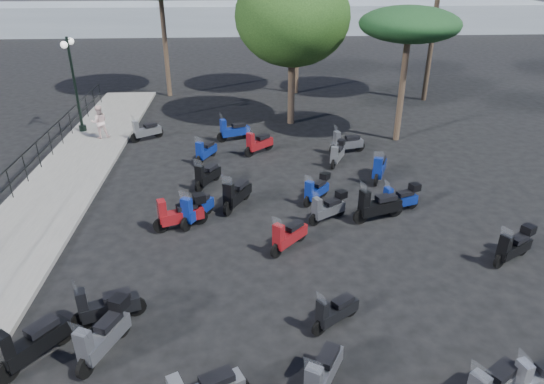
{
  "coord_description": "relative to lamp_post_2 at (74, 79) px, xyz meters",
  "views": [
    {
      "loc": [
        0.51,
        -12.47,
        7.98
      ],
      "look_at": [
        1.33,
        1.24,
        1.2
      ],
      "focal_mm": 32.0,
      "sensor_mm": 36.0,
      "label": 1
    }
  ],
  "objects": [
    {
      "name": "ground",
      "position": [
        7.41,
        -10.75,
        -2.69
      ],
      "size": [
        120.0,
        120.0,
        0.0
      ],
      "primitive_type": "plane",
      "color": "black",
      "rests_on": "ground"
    },
    {
      "name": "sidewalk",
      "position": [
        0.91,
        -7.75,
        -2.62
      ],
      "size": [
        3.0,
        30.0,
        0.15
      ],
      "primitive_type": "cube",
      "color": "slate",
      "rests_on": "ground"
    },
    {
      "name": "railing",
      "position": [
        -0.39,
        -7.95,
        -1.79
      ],
      "size": [
        0.04,
        26.04,
        1.1
      ],
      "color": "black",
      "rests_on": "sidewalk"
    },
    {
      "name": "lamp_post_2",
      "position": [
        0.0,
        0.0,
        0.0
      ],
      "size": [
        0.36,
        1.31,
        4.46
      ],
      "rotation": [
        0.0,
        0.0,
        0.02
      ],
      "color": "black",
      "rests_on": "sidewalk"
    },
    {
      "name": "pedestrian_far",
      "position": [
        1.2,
        -1.12,
        -1.76
      ],
      "size": [
        0.9,
        0.79,
        1.57
      ],
      "primitive_type": "imported",
      "rotation": [
        0.0,
        0.0,
        3.44
      ],
      "color": "silver",
      "rests_on": "sidewalk"
    },
    {
      "name": "scooter_1",
      "position": [
        4.55,
        -13.94,
        -2.21
      ],
      "size": [
        1.67,
        0.84,
        1.39
      ],
      "rotation": [
        0.0,
        0.0,
        1.93
      ],
      "color": "black",
      "rests_on": "ground"
    },
    {
      "name": "scooter_2",
      "position": [
        3.29,
        -15.12,
        -2.17
      ],
      "size": [
        1.22,
        1.58,
        1.49
      ],
      "rotation": [
        0.0,
        0.0,
        2.51
      ],
      "color": "black",
      "rests_on": "ground"
    },
    {
      "name": "scooter_3",
      "position": [
        5.83,
        -9.53,
        -2.16
      ],
      "size": [
        1.7,
        0.91,
        1.43
      ],
      "rotation": [
        0.0,
        0.0,
        1.95
      ],
      "color": "black",
      "rests_on": "ground"
    },
    {
      "name": "scooter_4",
      "position": [
        6.26,
        -3.91,
        -2.25
      ],
      "size": [
        0.87,
        1.46,
        1.27
      ],
      "rotation": [
        0.0,
        0.0,
        2.67
      ],
      "color": "black",
      "rests_on": "ground"
    },
    {
      "name": "scooter_5",
      "position": [
        3.28,
        -1.15,
        -2.24
      ],
      "size": [
        1.42,
        1.04,
        1.32
      ],
      "rotation": [
        0.0,
        0.0,
        2.18
      ],
      "color": "black",
      "rests_on": "ground"
    },
    {
      "name": "scooter_8",
      "position": [
        4.76,
        -14.97,
        -2.16
      ],
      "size": [
        0.94,
        1.68,
        1.42
      ],
      "rotation": [
        0.0,
        0.0,
        2.73
      ],
      "color": "black",
      "rests_on": "ground"
    },
    {
      "name": "scooter_9",
      "position": [
        6.3,
        -9.19,
        -2.2
      ],
      "size": [
        1.02,
        1.59,
        1.41
      ],
      "rotation": [
        0.0,
        0.0,
        2.62
      ],
      "color": "black",
      "rests_on": "ground"
    },
    {
      "name": "scooter_10",
      "position": [
        6.48,
        -6.45,
        -2.24
      ],
      "size": [
        0.95,
        1.48,
        1.31
      ],
      "rotation": [
        0.0,
        0.0,
        2.62
      ],
      "color": "black",
      "rests_on": "ground"
    },
    {
      "name": "scooter_11",
      "position": [
        8.53,
        -3.18,
        -2.22
      ],
      "size": [
        1.33,
        1.22,
        1.35
      ],
      "rotation": [
        0.0,
        0.0,
        2.31
      ],
      "color": "black",
      "rests_on": "ground"
    },
    {
      "name": "scooter_13",
      "position": [
        9.15,
        -10.98,
        -2.23
      ],
      "size": [
        1.21,
        1.29,
        1.33
      ],
      "rotation": [
        0.0,
        0.0,
        2.39
      ],
      "color": "black",
      "rests_on": "ground"
    },
    {
      "name": "scooter_14",
      "position": [
        10.61,
        -9.32,
        -2.23
      ],
      "size": [
        1.37,
        0.97,
        1.23
      ],
      "rotation": [
        0.0,
        0.0,
        2.14
      ],
      "color": "black",
      "rests_on": "ground"
    },
    {
      "name": "scooter_15",
      "position": [
        7.59,
        -8.22,
        -2.19
      ],
      "size": [
        1.02,
        1.66,
        1.45
      ],
      "rotation": [
        0.0,
        0.0,
        2.65
      ],
      "color": "black",
      "rests_on": "ground"
    },
    {
      "name": "scooter_16",
      "position": [
        7.41,
        -1.44,
        -2.21
      ],
      "size": [
        1.67,
        0.85,
        1.39
      ],
      "rotation": [
        0.0,
        0.0,
        1.94
      ],
      "color": "black",
      "rests_on": "ground"
    },
    {
      "name": "scooter_18",
      "position": [
        9.35,
        -16.26,
        -2.21
      ],
      "size": [
        1.0,
        1.56,
        1.38
      ],
      "rotation": [
        0.0,
        0.0,
        2.62
      ],
      "color": "black",
      "rests_on": "ground"
    },
    {
      "name": "scooter_19",
      "position": [
        9.95,
        -14.36,
        -2.28
      ],
      "size": [
        1.28,
        0.95,
        1.19
      ],
      "rotation": [
        0.0,
        0.0,
        2.18
      ],
      "color": "black",
      "rests_on": "ground"
    },
    {
      "name": "scooter_20",
      "position": [
        10.43,
        -7.9,
        -2.24
      ],
      "size": [
        1.09,
        1.23,
        1.2
      ],
      "rotation": [
        0.0,
        0.0,
        2.43
      ],
      "color": "black",
      "rests_on": "ground"
    },
    {
      "name": "scooter_21",
      "position": [
        13.12,
        -6.22,
        -2.2
      ],
      "size": [
        0.9,
        1.67,
        1.41
      ],
      "rotation": [
        0.0,
        0.0,
        2.73
      ],
      "color": "black",
      "rests_on": "ground"
    },
    {
      "name": "scooter_22",
      "position": [
        12.41,
        -3.38,
        -2.22
      ],
      "size": [
        1.67,
        0.68,
        1.35
      ],
      "rotation": [
        0.0,
        0.0,
        1.82
      ],
      "color": "black",
      "rests_on": "ground"
    },
    {
      "name": "scooter_23",
      "position": [
        13.59,
        -16.6,
        -2.25
      ],
      "size": [
        1.57,
        0.67,
        1.27
      ],
      "rotation": [
        0.0,
        0.0,
        1.85
      ],
      "color": "black",
      "rests_on": "ground"
    },
    {
      "name": "scooter_25",
      "position": [
        15.51,
        -11.98,
        -2.2
      ],
      "size": [
        1.47,
        0.99,
        1.3
      ],
      "rotation": [
        0.0,
        0.0,
        2.1
      ],
      "color": "black",
      "rests_on": "ground"
    },
    {
      "name": "scooter_26",
      "position": [
        12.24,
        -9.4,
        -2.17
      ],
      "size": [
        1.82,
        0.85,
        1.5
      ],
      "rotation": [
        0.0,
        0.0,
        1.89
      ],
      "color": "black",
      "rests_on": "ground"
    },
    {
      "name": "scooter_27",
      "position": [
        13.15,
        -8.85,
        -2.22
      ],
      "size": [
        1.53,
        0.75,
        1.26
      ],
      "rotation": [
        0.0,
        0.0,
        1.91
      ],
      "color": "black",
      "rests_on": "ground"
    },
    {
      "name": "scooter_28",
      "position": [
        11.78,
        -4.58,
        -2.24
      ],
      "size": [
        0.84,
        1.39,
        1.19
      ],
      "rotation": [
        0.0,
        0.0,
        2.68
      ],
      "color": "black",
      "rests_on": "ground"
    },
    {
      "name": "broadleaf_tree",
      "position": [
        10.36,
        1.03,
        2.58
      ],
      "size": [
        5.53,
        5.53,
        7.64
      ],
      "color": "#38281E",
      "rests_on": "ground"
    },
    {
      "name": "pine_3",
      "position": [
        15.14,
        -1.76,
        2.52
      ],
      "size": [
        4.38,
        4.38,
        6.02
      ],
      "color": "#38281E",
      "rests_on": "ground"
    },
    {
      "name": "distant_hills",
      "position": [
        7.41,
        34.25,
        -1.19
      ],
      "size": [
        70.0,
        8.0,
        3.0
      ],
      "primitive_type": "cube",
      "color": "gray",
      "rests_on": "ground"
    }
  ]
}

